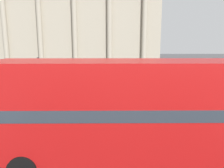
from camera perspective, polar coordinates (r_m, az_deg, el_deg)
double_decker_bus at (r=8.84m, az=6.72°, el=-6.43°), size 11.31×2.76×4.35m
plaza_building_left at (r=48.39m, az=-8.28°, el=16.92°), size 31.37×16.58×20.71m
traffic_light_near at (r=13.93m, az=-18.15°, el=0.58°), size 0.42×0.24×4.17m
traffic_light_mid at (r=20.17m, az=12.77°, el=2.24°), size 0.42×0.24×3.26m
car_white at (r=18.38m, az=-3.16°, el=-2.92°), size 4.20×1.93×1.35m
car_silver at (r=23.20m, az=-6.83°, el=-0.12°), size 4.20×1.93×1.35m
pedestrian_red at (r=14.46m, az=3.89°, el=-5.70°), size 0.32×0.32×1.65m
pedestrian_black at (r=22.08m, az=8.60°, el=0.20°), size 0.32×0.32×1.80m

